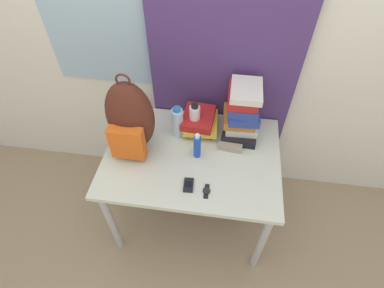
% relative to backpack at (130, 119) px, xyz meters
% --- Properties ---
extents(ground_plane, '(12.00, 12.00, 0.00)m').
position_rel_backpack_xyz_m(ground_plane, '(0.37, -0.41, -0.96)').
color(ground_plane, '#9E8466').
extents(wall_back, '(6.00, 0.06, 2.50)m').
position_rel_backpack_xyz_m(wall_back, '(0.36, 0.46, 0.29)').
color(wall_back, silver).
rests_on(wall_back, ground_plane).
extents(curtain_blue, '(0.93, 0.04, 2.50)m').
position_rel_backpack_xyz_m(curtain_blue, '(0.50, 0.40, 0.29)').
color(curtain_blue, '#4C336B').
rests_on(curtain_blue, ground_plane).
extents(desk, '(1.09, 0.79, 0.72)m').
position_rel_backpack_xyz_m(desk, '(0.37, -0.02, -0.33)').
color(desk, beige).
rests_on(desk, ground_plane).
extents(backpack, '(0.29, 0.25, 0.54)m').
position_rel_backpack_xyz_m(backpack, '(0.00, 0.00, 0.00)').
color(backpack, '#512319').
rests_on(backpack, desk).
extents(book_stack_left, '(0.24, 0.26, 0.12)m').
position_rel_backpack_xyz_m(book_stack_left, '(0.38, 0.22, -0.17)').
color(book_stack_left, red).
rests_on(book_stack_left, desk).
extents(book_stack_center, '(0.24, 0.28, 0.37)m').
position_rel_backpack_xyz_m(book_stack_center, '(0.65, 0.22, -0.06)').
color(book_stack_center, black).
rests_on(book_stack_center, desk).
extents(water_bottle, '(0.08, 0.08, 0.23)m').
position_rel_backpack_xyz_m(water_bottle, '(0.25, 0.15, -0.13)').
color(water_bottle, silver).
rests_on(water_bottle, desk).
extents(sports_bottle, '(0.07, 0.07, 0.24)m').
position_rel_backpack_xyz_m(sports_bottle, '(0.36, 0.18, -0.12)').
color(sports_bottle, white).
rests_on(sports_bottle, desk).
extents(sunscreen_bottle, '(0.04, 0.04, 0.18)m').
position_rel_backpack_xyz_m(sunscreen_bottle, '(0.40, -0.02, -0.15)').
color(sunscreen_bottle, blue).
rests_on(sunscreen_bottle, desk).
extents(cell_phone, '(0.06, 0.10, 0.02)m').
position_rel_backpack_xyz_m(cell_phone, '(0.38, -0.25, -0.23)').
color(cell_phone, black).
rests_on(cell_phone, desk).
extents(sunglasses_case, '(0.15, 0.07, 0.04)m').
position_rel_backpack_xyz_m(sunglasses_case, '(0.60, 0.06, -0.22)').
color(sunglasses_case, gray).
rests_on(sunglasses_case, desk).
extents(wristwatch, '(0.04, 0.10, 0.01)m').
position_rel_backpack_xyz_m(wristwatch, '(0.49, -0.28, -0.23)').
color(wristwatch, black).
rests_on(wristwatch, desk).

